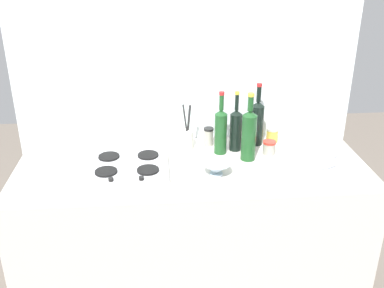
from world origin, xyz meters
name	(u,v)px	position (x,y,z in m)	size (l,w,h in m)	color
counter_block	(192,237)	(0.00, 0.00, 0.45)	(1.80, 0.70, 0.90)	beige
backsplash_panel	(186,106)	(0.00, 0.38, 1.09)	(1.90, 0.06, 2.18)	silver
stovetop_hob	(128,166)	(-0.33, -0.01, 0.91)	(0.41, 0.37, 0.04)	#B2B2B7
plate_stack	(312,157)	(0.61, -0.06, 0.95)	(0.25, 0.25, 0.10)	white
wine_bottle_leftmost	(257,122)	(0.38, 0.24, 1.04)	(0.07, 0.07, 0.36)	black
wine_bottle_mid_left	(221,130)	(0.17, 0.14, 1.03)	(0.07, 0.07, 0.35)	#19471E
wine_bottle_mid_right	(249,134)	(0.30, 0.05, 1.04)	(0.08, 0.08, 0.36)	#19471E
wine_bottle_rightmost	(236,129)	(0.25, 0.17, 1.02)	(0.07, 0.07, 0.34)	black
mixing_bowl	(216,168)	(0.11, -0.11, 0.94)	(0.14, 0.14, 0.07)	silver
butter_dish	(270,170)	(0.37, -0.14, 0.93)	(0.14, 0.10, 0.07)	white
utensil_crock	(186,138)	(-0.02, 0.22, 0.96)	(0.08, 0.08, 0.25)	silver
condiment_jar_front	(272,135)	(0.48, 0.26, 0.94)	(0.07, 0.07, 0.08)	gold
condiment_jar_rear	(209,136)	(0.11, 0.25, 0.95)	(0.06, 0.06, 0.10)	#9E998C
condiment_jar_spare	(269,147)	(0.43, 0.10, 0.94)	(0.07, 0.07, 0.07)	#9E998C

